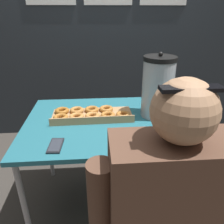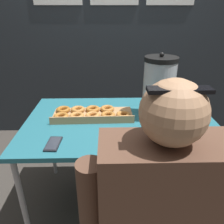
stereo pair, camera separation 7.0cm
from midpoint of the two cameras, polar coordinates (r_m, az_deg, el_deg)
ground_plane at (r=1.91m, az=2.93°, el=-22.25°), size 12.00×12.00×0.00m
back_wall at (r=2.54m, az=1.43°, el=23.42°), size 6.00×0.11×2.67m
folding_table at (r=1.48m, az=3.51°, el=-3.78°), size 1.26×0.82×0.74m
donut_box at (r=1.50m, az=-4.19°, el=-0.52°), size 0.55×0.25×0.05m
coffee_urn at (r=1.48m, az=13.45°, el=6.14°), size 0.21×0.24×0.43m
cell_phone at (r=1.23m, az=-13.51°, el=-8.11°), size 0.08×0.14×0.01m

